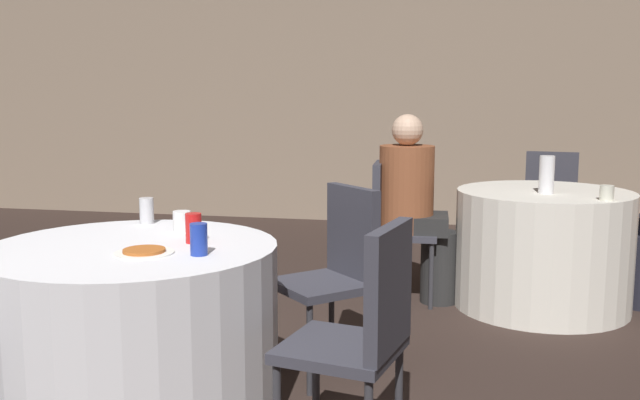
# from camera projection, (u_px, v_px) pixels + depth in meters

# --- Properties ---
(wall_back) EXTENTS (16.00, 0.06, 2.80)m
(wall_back) POSITION_uv_depth(u_px,v_px,m) (346.00, 88.00, 7.41)
(wall_back) COLOR gray
(wall_back) RESTS_ON ground_plane
(table_near) EXTENTS (1.17, 1.17, 0.75)m
(table_near) POSITION_uv_depth(u_px,v_px,m) (135.00, 334.00, 2.92)
(table_near) COLOR silver
(table_near) RESTS_ON ground_plane
(table_far) EXTENTS (1.09, 1.09, 0.75)m
(table_far) POSITION_uv_depth(u_px,v_px,m) (543.00, 249.00, 4.50)
(table_far) COLOR white
(table_far) RESTS_ON ground_plane
(chair_near_northeast) EXTENTS (0.57, 0.57, 0.91)m
(chair_near_northeast) POSITION_uv_depth(u_px,v_px,m) (338.00, 262.00, 3.42)
(chair_near_northeast) COLOR #383842
(chair_near_northeast) RESTS_ON ground_plane
(chair_near_east) EXTENTS (0.48, 0.47, 0.91)m
(chair_near_east) POSITION_uv_depth(u_px,v_px,m) (365.00, 325.00, 2.50)
(chair_near_east) COLOR #383842
(chair_near_east) RESTS_ON ground_plane
(chair_far_west) EXTENTS (0.42, 0.42, 0.91)m
(chair_far_west) POSITION_uv_depth(u_px,v_px,m) (392.00, 218.00, 4.62)
(chair_far_west) COLOR #383842
(chair_far_west) RESTS_ON ground_plane
(chair_far_north) EXTENTS (0.45, 0.46, 0.91)m
(chair_far_north) POSITION_uv_depth(u_px,v_px,m) (550.00, 200.00, 5.36)
(chair_far_north) COLOR #383842
(chair_far_north) RESTS_ON ground_plane
(person_floral_shirt) EXTENTS (0.52, 0.36, 1.22)m
(person_floral_shirt) POSITION_uv_depth(u_px,v_px,m) (416.00, 207.00, 4.59)
(person_floral_shirt) COLOR #282828
(person_floral_shirt) RESTS_ON ground_plane
(pizza_plate_near) EXTENTS (0.23, 0.23, 0.02)m
(pizza_plate_near) POSITION_uv_depth(u_px,v_px,m) (144.00, 252.00, 2.72)
(pizza_plate_near) COLOR white
(pizza_plate_near) RESTS_ON table_near
(soda_can_blue) EXTENTS (0.07, 0.07, 0.12)m
(soda_can_blue) POSITION_uv_depth(u_px,v_px,m) (199.00, 239.00, 2.69)
(soda_can_blue) COLOR #1E38A5
(soda_can_blue) RESTS_ON table_near
(soda_can_silver) EXTENTS (0.07, 0.07, 0.12)m
(soda_can_silver) POSITION_uv_depth(u_px,v_px,m) (147.00, 211.00, 3.33)
(soda_can_silver) COLOR silver
(soda_can_silver) RESTS_ON table_near
(soda_can_red) EXTENTS (0.07, 0.07, 0.12)m
(soda_can_red) POSITION_uv_depth(u_px,v_px,m) (194.00, 228.00, 2.91)
(soda_can_red) COLOR red
(soda_can_red) RESTS_ON table_near
(cup_near) EXTENTS (0.08, 0.08, 0.09)m
(cup_near) POSITION_uv_depth(u_px,v_px,m) (182.00, 221.00, 3.14)
(cup_near) COLOR white
(cup_near) RESTS_ON table_near
(bottle_far) EXTENTS (0.09, 0.09, 0.23)m
(bottle_far) POSITION_uv_depth(u_px,v_px,m) (547.00, 175.00, 4.32)
(bottle_far) COLOR white
(bottle_far) RESTS_ON table_far
(cup_far) EXTENTS (0.08, 0.08, 0.09)m
(cup_far) POSITION_uv_depth(u_px,v_px,m) (607.00, 193.00, 4.05)
(cup_far) COLOR silver
(cup_far) RESTS_ON table_far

